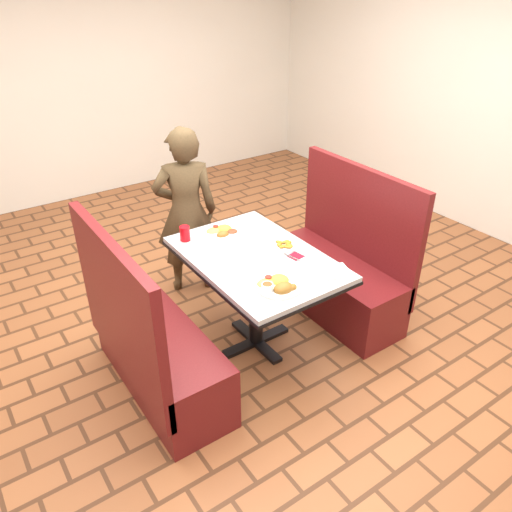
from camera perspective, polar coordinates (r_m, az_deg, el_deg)
name	(u,v)px	position (r m, az deg, el deg)	size (l,w,h in m)	color
room	(256,76)	(2.95, 0.00, 19.92)	(7.00, 7.04, 2.82)	#9A5932
dining_table	(256,268)	(3.41, 0.00, -1.40)	(0.81, 1.21, 0.75)	#B5B8BA
booth_bench_left	(153,349)	(3.30, -11.67, -10.35)	(0.47, 1.20, 1.17)	maroon
booth_bench_right	(338,273)	(4.02, 9.40, -1.94)	(0.47, 1.20, 1.17)	maroon
diner_person	(186,212)	(4.11, -7.99, 4.96)	(0.52, 0.34, 1.42)	brown
near_dinner_plate	(278,283)	(3.02, 2.57, -3.11)	(0.30, 0.30, 0.09)	white
far_dinner_plate	(223,230)	(3.65, -3.84, 2.96)	(0.27, 0.27, 0.07)	white
plantain_plate	(285,245)	(3.47, 3.29, 1.26)	(0.20, 0.20, 0.03)	white
maroon_napkin	(296,256)	(3.36, 4.54, -0.01)	(0.09, 0.09, 0.00)	maroon
spoon_utensil	(292,257)	(3.34, 4.15, -0.15)	(0.01, 0.14, 0.00)	silver
red_tumbler	(185,233)	(3.57, -8.13, 2.57)	(0.07, 0.07, 0.11)	red
paper_napkin	(333,272)	(3.21, 8.78, -1.83)	(0.22, 0.16, 0.01)	white
knife_utensil	(283,285)	(3.05, 3.11, -3.31)	(0.01, 0.16, 0.00)	silver
fork_utensil	(280,279)	(3.09, 2.76, -2.70)	(0.01, 0.17, 0.00)	silver
lettuce_shreds	(256,251)	(3.42, -0.02, 0.62)	(0.28, 0.32, 0.00)	#80BC4B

